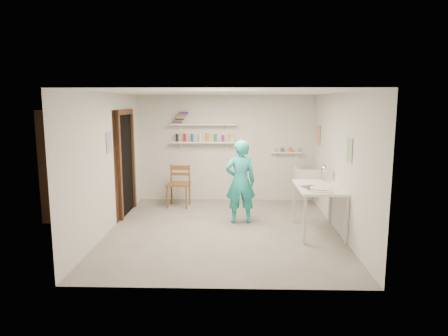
{
  "coord_description": "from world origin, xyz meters",
  "views": [
    {
      "loc": [
        0.2,
        -6.79,
        2.24
      ],
      "look_at": [
        0.0,
        0.4,
        1.05
      ],
      "focal_mm": 32.0,
      "sensor_mm": 36.0,
      "label": 1
    }
  ],
  "objects_px": {
    "work_table": "(318,210)",
    "desk_lamp": "(325,169)",
    "wall_clock": "(242,166)",
    "man": "(240,182)",
    "wooden_chair": "(179,184)",
    "belfast_sink": "(307,175)"
  },
  "relations": [
    {
      "from": "belfast_sink",
      "to": "man",
      "type": "xyz_separation_m",
      "value": [
        -1.45,
        -1.24,
        0.08
      ]
    },
    {
      "from": "man",
      "to": "work_table",
      "type": "distance_m",
      "value": 1.5
    },
    {
      "from": "wall_clock",
      "to": "work_table",
      "type": "distance_m",
      "value": 1.65
    },
    {
      "from": "work_table",
      "to": "wall_clock",
      "type": "bearing_deg",
      "value": 148.99
    },
    {
      "from": "man",
      "to": "wall_clock",
      "type": "distance_m",
      "value": 0.34
    },
    {
      "from": "wooden_chair",
      "to": "belfast_sink",
      "type": "bearing_deg",
      "value": 6.29
    },
    {
      "from": "belfast_sink",
      "to": "wall_clock",
      "type": "relative_size",
      "value": 2.14
    },
    {
      "from": "wall_clock",
      "to": "man",
      "type": "bearing_deg",
      "value": -107.03
    },
    {
      "from": "wall_clock",
      "to": "work_table",
      "type": "bearing_deg",
      "value": -39.52
    },
    {
      "from": "wall_clock",
      "to": "wooden_chair",
      "type": "distance_m",
      "value": 1.72
    },
    {
      "from": "work_table",
      "to": "desk_lamp",
      "type": "distance_m",
      "value": 0.83
    },
    {
      "from": "work_table",
      "to": "desk_lamp",
      "type": "relative_size",
      "value": 8.0
    },
    {
      "from": "wooden_chair",
      "to": "work_table",
      "type": "bearing_deg",
      "value": -28.44
    },
    {
      "from": "man",
      "to": "wooden_chair",
      "type": "xyz_separation_m",
      "value": [
        -1.32,
        1.14,
        -0.28
      ]
    },
    {
      "from": "man",
      "to": "desk_lamp",
      "type": "height_order",
      "value": "man"
    },
    {
      "from": "desk_lamp",
      "to": "wall_clock",
      "type": "bearing_deg",
      "value": 169.14
    },
    {
      "from": "man",
      "to": "desk_lamp",
      "type": "distance_m",
      "value": 1.56
    },
    {
      "from": "belfast_sink",
      "to": "work_table",
      "type": "xyz_separation_m",
      "value": [
        -0.11,
        -1.8,
        -0.29
      ]
    },
    {
      "from": "wooden_chair",
      "to": "man",
      "type": "bearing_deg",
      "value": -36.56
    },
    {
      "from": "man",
      "to": "wooden_chair",
      "type": "distance_m",
      "value": 1.77
    },
    {
      "from": "wall_clock",
      "to": "desk_lamp",
      "type": "xyz_separation_m",
      "value": [
        1.51,
        -0.29,
        0.0
      ]
    },
    {
      "from": "wall_clock",
      "to": "wooden_chair",
      "type": "xyz_separation_m",
      "value": [
        -1.35,
        0.92,
        -0.54
      ]
    }
  ]
}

